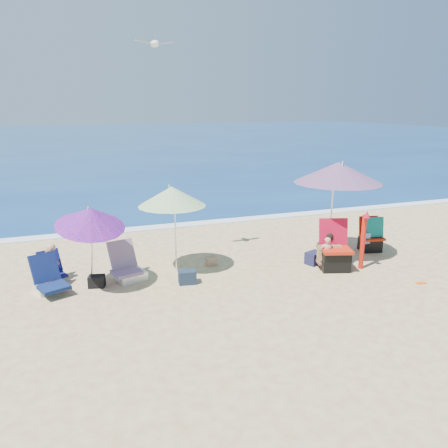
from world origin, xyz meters
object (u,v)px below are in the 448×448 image
object	(u,v)px
chair_rainbow	(128,270)
person_center	(328,253)
camp_chair_left	(334,255)
umbrella_blue	(91,217)
seagull	(155,44)
camp_chair_right	(371,238)
chair_navy	(49,282)
person_left	(51,265)
furled_umbrella	(363,237)
umbrella_striped	(172,196)
umbrella_turquoise	(338,173)

from	to	relation	value
chair_rainbow	person_center	size ratio (longest dim) A/B	1.08
camp_chair_left	person_center	bearing A→B (deg)	170.51
umbrella_blue	person_center	size ratio (longest dim) A/B	2.33
chair_rainbow	seagull	xyz separation A→B (m)	(0.92, 0.79, 4.58)
umbrella_blue	camp_chair_right	size ratio (longest dim) A/B	2.01
chair_navy	camp_chair_right	size ratio (longest dim) A/B	1.05
camp_chair_right	seagull	xyz separation A→B (m)	(-5.09, 0.98, 4.46)
camp_chair_left	person_left	distance (m)	6.09
camp_chair_left	chair_rainbow	bearing A→B (deg)	167.80
chair_navy	chair_rainbow	xyz separation A→B (m)	(1.55, 0.13, 0.01)
furled_umbrella	person_center	distance (m)	0.86
person_center	furled_umbrella	bearing A→B (deg)	-17.86
seagull	chair_navy	bearing A→B (deg)	-159.53
umbrella_striped	person_left	distance (m)	2.86
umbrella_turquoise	camp_chair_right	bearing A→B (deg)	3.24
person_left	seagull	distance (m)	5.06
umbrella_striped	camp_chair_right	size ratio (longest dim) A/B	2.13
chair_rainbow	person_left	distance (m)	1.55
furled_umbrella	person_left	size ratio (longest dim) A/B	1.67
umbrella_blue	furled_umbrella	size ratio (longest dim) A/B	1.33
person_left	chair_rainbow	bearing A→B (deg)	-13.21
furled_umbrella	chair_rainbow	bearing A→B (deg)	166.86
person_center	chair_navy	bearing A→B (deg)	172.14
chair_rainbow	camp_chair_right	size ratio (longest dim) A/B	0.93
person_left	chair_navy	bearing A→B (deg)	-95.20
chair_navy	camp_chair_left	xyz separation A→B (m)	(5.99, -0.83, 0.14)
furled_umbrella	chair_rainbow	distance (m)	5.18
furled_umbrella	person_left	xyz separation A→B (m)	(-6.52, 1.52, -0.38)
camp_chair_right	seagull	world-z (taller)	seagull
umbrella_striped	umbrella_blue	bearing A→B (deg)	-164.28
chair_navy	person_center	world-z (taller)	person_center
seagull	camp_chair_left	bearing A→B (deg)	-26.47
camp_chair_right	seagull	size ratio (longest dim) A/B	1.13
furled_umbrella	seagull	distance (m)	6.08
umbrella_turquoise	person_left	world-z (taller)	umbrella_turquoise
seagull	person_center	bearing A→B (deg)	-27.20
camp_chair_right	person_left	xyz separation A→B (m)	(-7.52, 0.54, 0.05)
chair_navy	umbrella_turquoise	bearing A→B (deg)	-1.05
umbrella_turquoise	umbrella_striped	distance (m)	3.89
umbrella_blue	chair_rainbow	world-z (taller)	umbrella_blue
umbrella_striped	seagull	size ratio (longest dim) A/B	2.40
umbrella_turquoise	chair_navy	bearing A→B (deg)	178.95
person_center	seagull	distance (m)	5.80
umbrella_striped	person_center	world-z (taller)	umbrella_striped
camp_chair_left	person_left	bearing A→B (deg)	167.55
camp_chair_left	umbrella_blue	bearing A→B (deg)	173.42
person_left	seagull	bearing A→B (deg)	10.28
umbrella_striped	seagull	xyz separation A→B (m)	(-0.11, 0.68, 3.10)
umbrella_blue	person_left	distance (m)	1.57
umbrella_turquoise	umbrella_striped	world-z (taller)	umbrella_turquoise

